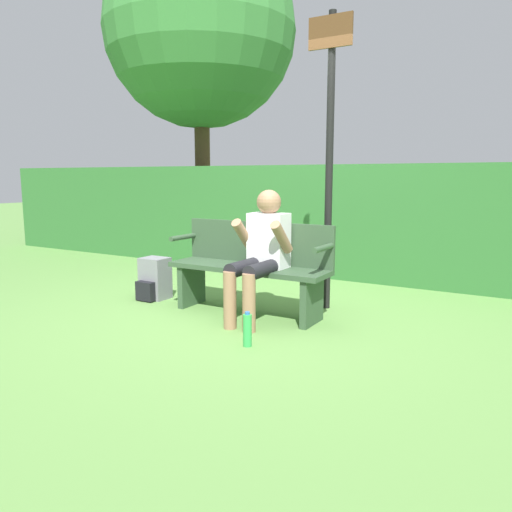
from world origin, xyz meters
The scene contains 8 objects.
ground_plane centered at (0.00, 0.00, 0.00)m, with size 40.00×40.00×0.00m, color #5B8942.
hedge_back centered at (0.00, 2.06, 0.71)m, with size 12.00×0.37×1.41m.
park_bench centered at (0.00, 0.06, 0.45)m, with size 1.54×0.41×0.85m.
person_seated centered at (0.20, -0.09, 0.64)m, with size 0.48×0.66×1.15m.
backpack centered at (-1.15, 0.00, 0.20)m, with size 0.27×0.31×0.43m.
water_bottle centered at (0.47, -0.77, 0.13)m, with size 0.07×0.07×0.27m.
signpost centered at (0.55, 0.57, 1.57)m, with size 0.42×0.09×2.74m.
tree centered at (-2.92, 3.27, 3.66)m, with size 3.20×3.20×5.28m.
Camera 1 is at (2.36, -3.85, 1.27)m, focal length 35.00 mm.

